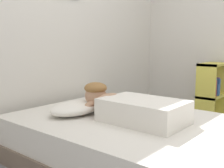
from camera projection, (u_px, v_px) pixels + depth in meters
back_wall at (48, 18)px, 2.88m from camera, size 3.82×0.12×2.50m
bed at (133, 143)px, 2.27m from camera, size 1.37×2.01×0.38m
pillow at (77, 108)px, 2.41m from camera, size 0.52×0.32×0.11m
person_lying at (129, 107)px, 2.23m from camera, size 0.43×0.92×0.27m
coffee_cup at (107, 102)px, 2.71m from camera, size 0.12×0.09×0.07m
cell_phone at (133, 119)px, 2.25m from camera, size 0.07×0.14×0.01m
bookshelf at (211, 92)px, 3.49m from camera, size 0.45×0.24×0.75m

